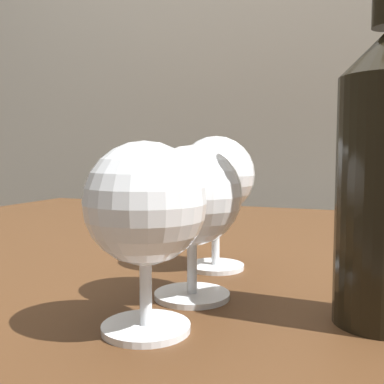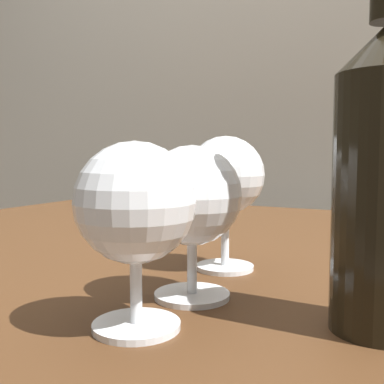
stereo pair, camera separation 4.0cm
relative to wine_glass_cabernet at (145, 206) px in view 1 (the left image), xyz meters
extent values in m
cube|color=beige|center=(-0.09, 1.24, 0.44)|extent=(5.00, 0.08, 2.60)
cube|color=#472B16|center=(-0.09, 0.33, -0.11)|extent=(1.21, 0.91, 0.03)
cylinder|color=#472B16|center=(-0.63, 0.73, -0.49)|extent=(0.06, 0.06, 0.74)
cylinder|color=white|center=(0.00, 0.00, -0.09)|extent=(0.07, 0.07, 0.00)
cylinder|color=white|center=(0.00, 0.00, -0.06)|extent=(0.01, 0.01, 0.06)
sphere|color=white|center=(0.00, 0.00, 0.00)|extent=(0.09, 0.09, 0.09)
ellipsoid|color=#470A16|center=(0.00, 0.00, 0.00)|extent=(0.08, 0.08, 0.04)
cylinder|color=white|center=(0.00, 0.08, -0.09)|extent=(0.07, 0.07, 0.00)
cylinder|color=white|center=(0.00, 0.08, -0.06)|extent=(0.01, 0.01, 0.06)
sphere|color=white|center=(0.00, 0.08, 0.00)|extent=(0.09, 0.09, 0.09)
ellipsoid|color=maroon|center=(0.00, 0.08, 0.00)|extent=(0.08, 0.08, 0.03)
cylinder|color=white|center=(-0.01, 0.19, -0.09)|extent=(0.06, 0.06, 0.00)
cylinder|color=white|center=(-0.01, 0.19, -0.05)|extent=(0.01, 0.01, 0.07)
sphere|color=white|center=(-0.01, 0.19, 0.01)|extent=(0.09, 0.09, 0.09)
ellipsoid|color=maroon|center=(-0.01, 0.19, 0.01)|extent=(0.08, 0.08, 0.03)
cylinder|color=black|center=(0.16, 0.08, 0.00)|extent=(0.07, 0.07, 0.19)
camera|label=1|loc=(0.15, -0.29, 0.04)|focal=42.94mm
camera|label=2|loc=(0.19, -0.27, 0.04)|focal=42.94mm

